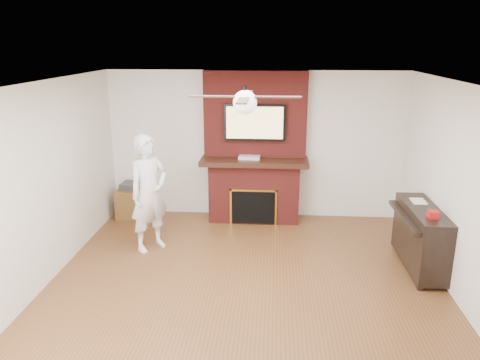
# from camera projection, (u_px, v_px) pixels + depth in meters

# --- Properties ---
(room_shell) EXTENTS (5.36, 5.86, 2.86)m
(room_shell) POSITION_uv_depth(u_px,v_px,m) (245.00, 196.00, 5.34)
(room_shell) COLOR #573319
(room_shell) RESTS_ON ground
(fireplace) EXTENTS (1.78, 0.64, 2.50)m
(fireplace) POSITION_uv_depth(u_px,v_px,m) (254.00, 162.00, 7.85)
(fireplace) COLOR maroon
(fireplace) RESTS_ON ground
(tv) EXTENTS (1.00, 0.08, 0.60)m
(tv) POSITION_uv_depth(u_px,v_px,m) (255.00, 122.00, 7.61)
(tv) COLOR black
(tv) RESTS_ON fireplace
(ceiling_fan) EXTENTS (1.21, 1.21, 0.31)m
(ceiling_fan) POSITION_uv_depth(u_px,v_px,m) (245.00, 101.00, 5.03)
(ceiling_fan) COLOR black
(ceiling_fan) RESTS_ON room_shell
(person) EXTENTS (0.72, 0.75, 1.71)m
(person) POSITION_uv_depth(u_px,v_px,m) (149.00, 193.00, 6.71)
(person) COLOR silver
(person) RESTS_ON ground
(side_table) EXTENTS (0.56, 0.56, 0.61)m
(side_table) POSITION_uv_depth(u_px,v_px,m) (135.00, 201.00, 8.14)
(side_table) COLOR brown
(side_table) RESTS_ON ground
(piano) EXTENTS (0.51, 1.32, 0.95)m
(piano) POSITION_uv_depth(u_px,v_px,m) (420.00, 236.00, 6.22)
(piano) COLOR black
(piano) RESTS_ON ground
(cable_box) EXTENTS (0.36, 0.22, 0.05)m
(cable_box) POSITION_uv_depth(u_px,v_px,m) (249.00, 157.00, 7.73)
(cable_box) COLOR silver
(cable_box) RESTS_ON fireplace
(candle_orange) EXTENTS (0.07, 0.07, 0.10)m
(candle_orange) POSITION_uv_depth(u_px,v_px,m) (243.00, 219.00, 7.93)
(candle_orange) COLOR #C58717
(candle_orange) RESTS_ON ground
(candle_green) EXTENTS (0.07, 0.07, 0.10)m
(candle_green) POSITION_uv_depth(u_px,v_px,m) (249.00, 220.00, 7.89)
(candle_green) COLOR #3D712D
(candle_green) RESTS_ON ground
(candle_cream) EXTENTS (0.08, 0.08, 0.12)m
(candle_cream) POSITION_uv_depth(u_px,v_px,m) (254.00, 219.00, 7.93)
(candle_cream) COLOR #F0E4BF
(candle_cream) RESTS_ON ground
(candle_blue) EXTENTS (0.06, 0.06, 0.07)m
(candle_blue) POSITION_uv_depth(u_px,v_px,m) (269.00, 220.00, 7.94)
(candle_blue) COLOR #3554A1
(candle_blue) RESTS_ON ground
(candle_green_extra) EXTENTS (0.07, 0.07, 0.10)m
(candle_green_extra) POSITION_uv_depth(u_px,v_px,m) (265.00, 221.00, 7.87)
(candle_green_extra) COLOR #296747
(candle_green_extra) RESTS_ON ground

